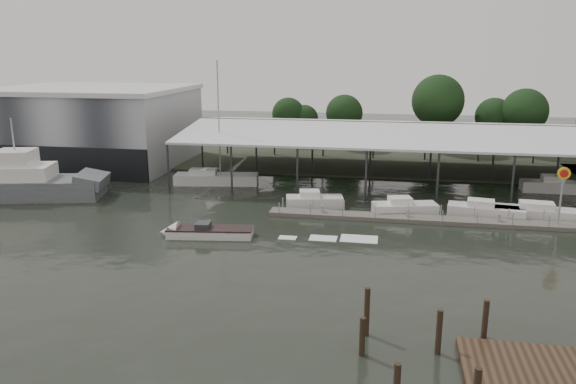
% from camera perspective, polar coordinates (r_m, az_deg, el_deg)
% --- Properties ---
extents(ground, '(200.00, 200.00, 0.00)m').
position_cam_1_polar(ground, '(45.38, -5.65, -5.64)').
color(ground, black).
rests_on(ground, ground).
extents(land_strip_far, '(140.00, 30.00, 0.30)m').
position_cam_1_polar(land_strip_far, '(85.21, 2.11, 3.92)').
color(land_strip_far, '#394030').
rests_on(land_strip_far, ground).
extents(land_strip_west, '(20.00, 40.00, 0.30)m').
position_cam_1_polar(land_strip_west, '(89.31, -25.49, 3.01)').
color(land_strip_west, '#394030').
rests_on(land_strip_west, ground).
extents(storage_warehouse, '(24.50, 20.50, 10.50)m').
position_cam_1_polar(storage_warehouse, '(82.05, -19.03, 6.42)').
color(storage_warehouse, '#A7ABB1').
rests_on(storage_warehouse, ground).
extents(covered_boat_shed, '(58.24, 24.00, 6.96)m').
position_cam_1_polar(covered_boat_shed, '(69.75, 14.46, 6.19)').
color(covered_boat_shed, silver).
rests_on(covered_boat_shed, ground).
extents(trawler_dock, '(3.00, 18.00, 0.50)m').
position_cam_1_polar(trawler_dock, '(70.83, -26.35, 0.41)').
color(trawler_dock, '#656059').
rests_on(trawler_dock, ground).
extents(floating_dock, '(28.00, 2.00, 1.40)m').
position_cam_1_polar(floating_dock, '(53.26, 13.15, -2.70)').
color(floating_dock, '#656059').
rests_on(floating_dock, ground).
extents(shell_fuel_sign, '(1.10, 0.18, 5.55)m').
position_cam_1_polar(shell_fuel_sign, '(54.33, 26.11, 0.60)').
color(shell_fuel_sign, '#9A9D9F').
rests_on(shell_fuel_sign, ground).
extents(grey_trawler, '(16.62, 8.49, 8.84)m').
position_cam_1_polar(grey_trawler, '(65.77, -24.86, 0.80)').
color(grey_trawler, slate).
rests_on(grey_trawler, ground).
extents(white_sailboat, '(9.99, 4.04, 14.49)m').
position_cam_1_polar(white_sailboat, '(66.59, -7.42, 1.36)').
color(white_sailboat, silver).
rests_on(white_sailboat, ground).
extents(speedboat_underway, '(18.82, 4.48, 2.00)m').
position_cam_1_polar(speedboat_underway, '(48.16, -8.69, -4.06)').
color(speedboat_underway, silver).
rests_on(speedboat_underway, ground).
extents(moored_cruiser_0, '(5.99, 3.26, 1.70)m').
position_cam_1_polar(moored_cruiser_0, '(56.64, 2.64, -0.88)').
color(moored_cruiser_0, silver).
rests_on(moored_cruiser_0, ground).
extents(moored_cruiser_1, '(6.44, 3.60, 1.70)m').
position_cam_1_polar(moored_cruiser_1, '(55.22, 11.71, -1.57)').
color(moored_cruiser_1, silver).
rests_on(moored_cruiser_1, ground).
extents(moored_cruiser_2, '(7.22, 3.27, 1.70)m').
position_cam_1_polar(moored_cruiser_2, '(56.28, 19.38, -1.80)').
color(moored_cruiser_2, silver).
rests_on(moored_cruiser_2, ground).
extents(moored_cruiser_3, '(8.74, 3.03, 1.70)m').
position_cam_1_polar(moored_cruiser_3, '(57.38, 24.29, -1.96)').
color(moored_cruiser_3, silver).
rests_on(moored_cruiser_3, ground).
extents(mooring_pilings, '(6.84, 8.22, 3.41)m').
position_cam_1_polar(mooring_pilings, '(29.60, 13.18, -15.38)').
color(mooring_pilings, '#302418').
rests_on(mooring_pilings, ground).
extents(horizon_tree_line, '(64.14, 8.95, 11.80)m').
position_cam_1_polar(horizon_tree_line, '(89.99, 19.39, 7.66)').
color(horizon_tree_line, black).
rests_on(horizon_tree_line, ground).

